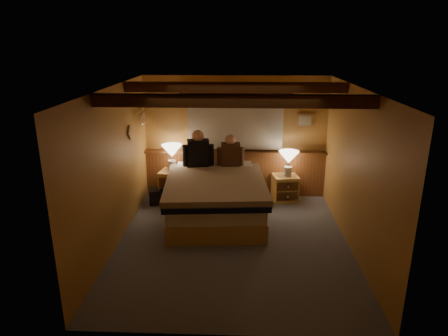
# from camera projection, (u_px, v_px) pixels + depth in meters

# --- Properties ---
(floor) EXTENTS (4.20, 4.20, 0.00)m
(floor) POSITION_uv_depth(u_px,v_px,m) (233.00, 242.00, 6.31)
(floor) COLOR #4A5058
(floor) RESTS_ON ground
(ceiling) EXTENTS (4.20, 4.20, 0.00)m
(ceiling) POSITION_uv_depth(u_px,v_px,m) (234.00, 88.00, 5.57)
(ceiling) COLOR #BB7F46
(ceiling) RESTS_ON wall_back
(wall_back) EXTENTS (3.60, 0.00, 3.60)m
(wall_back) POSITION_uv_depth(u_px,v_px,m) (235.00, 137.00, 7.94)
(wall_back) COLOR #BF8D44
(wall_back) RESTS_ON floor
(wall_left) EXTENTS (0.00, 4.20, 4.20)m
(wall_left) POSITION_uv_depth(u_px,v_px,m) (114.00, 168.00, 6.01)
(wall_left) COLOR #BF8D44
(wall_left) RESTS_ON floor
(wall_right) EXTENTS (0.00, 4.20, 4.20)m
(wall_right) POSITION_uv_depth(u_px,v_px,m) (356.00, 171.00, 5.87)
(wall_right) COLOR #BF8D44
(wall_right) RESTS_ON floor
(wall_front) EXTENTS (3.60, 0.00, 3.60)m
(wall_front) POSITION_uv_depth(u_px,v_px,m) (230.00, 236.00, 3.94)
(wall_front) COLOR #BF8D44
(wall_front) RESTS_ON floor
(wainscot) EXTENTS (3.60, 0.23, 0.94)m
(wainscot) POSITION_uv_depth(u_px,v_px,m) (235.00, 172.00, 8.09)
(wainscot) COLOR brown
(wainscot) RESTS_ON wall_back
(curtain_window) EXTENTS (2.18, 0.09, 1.11)m
(curtain_window) POSITION_uv_depth(u_px,v_px,m) (235.00, 122.00, 7.77)
(curtain_window) COLOR #472C11
(curtain_window) RESTS_ON wall_back
(ceiling_beams) EXTENTS (3.60, 1.65, 0.16)m
(ceiling_beams) POSITION_uv_depth(u_px,v_px,m) (234.00, 93.00, 5.74)
(ceiling_beams) COLOR #472C11
(ceiling_beams) RESTS_ON ceiling
(coat_rail) EXTENTS (0.05, 0.55, 0.24)m
(coat_rail) POSITION_uv_depth(u_px,v_px,m) (142.00, 118.00, 7.36)
(coat_rail) COLOR white
(coat_rail) RESTS_ON wall_left
(framed_print) EXTENTS (0.30, 0.04, 0.25)m
(framed_print) POSITION_uv_depth(u_px,v_px,m) (305.00, 120.00, 7.76)
(framed_print) COLOR tan
(framed_print) RESTS_ON wall_back
(bed) EXTENTS (1.84, 2.30, 0.75)m
(bed) POSITION_uv_depth(u_px,v_px,m) (215.00, 197.00, 7.05)
(bed) COLOR tan
(bed) RESTS_ON floor
(nightstand_left) EXTENTS (0.62, 0.57, 0.60)m
(nightstand_left) POSITION_uv_depth(u_px,v_px,m) (175.00, 185.00, 7.91)
(nightstand_left) COLOR tan
(nightstand_left) RESTS_ON floor
(nightstand_right) EXTENTS (0.52, 0.49, 0.51)m
(nightstand_right) POSITION_uv_depth(u_px,v_px,m) (285.00, 188.00, 7.87)
(nightstand_right) COLOR tan
(nightstand_right) RESTS_ON floor
(lamp_left) EXTENTS (0.39, 0.39, 0.51)m
(lamp_left) POSITION_uv_depth(u_px,v_px,m) (172.00, 152.00, 7.75)
(lamp_left) COLOR beige
(lamp_left) RESTS_ON nightstand_left
(lamp_right) EXTENTS (0.39, 0.39, 0.51)m
(lamp_right) POSITION_uv_depth(u_px,v_px,m) (289.00, 159.00, 7.64)
(lamp_right) COLOR beige
(lamp_right) RESTS_ON nightstand_right
(person_left) EXTENTS (0.60, 0.29, 0.73)m
(person_left) POSITION_uv_depth(u_px,v_px,m) (198.00, 151.00, 7.56)
(person_left) COLOR black
(person_left) RESTS_ON bed
(person_right) EXTENTS (0.52, 0.22, 0.63)m
(person_right) POSITION_uv_depth(u_px,v_px,m) (231.00, 153.00, 7.59)
(person_right) COLOR #462B1C
(person_right) RESTS_ON bed
(duffel_bag) EXTENTS (0.52, 0.37, 0.34)m
(duffel_bag) POSITION_uv_depth(u_px,v_px,m) (162.00, 195.00, 7.77)
(duffel_bag) COLOR black
(duffel_bag) RESTS_ON floor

